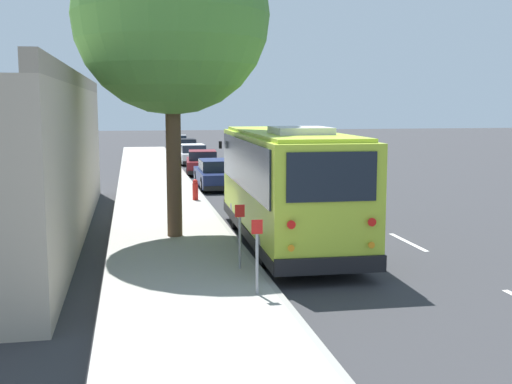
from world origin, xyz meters
TOP-DOWN VIEW (x-y plane):
  - ground_plane at (0.00, 0.00)m, footprint 160.00×160.00m
  - sidewalk_slab at (0.00, 3.77)m, footprint 80.00×3.38m
  - curb_strip at (0.00, 2.01)m, footprint 80.00×0.14m
  - shuttle_bus at (-0.17, 0.65)m, footprint 8.84×2.67m
  - parked_sedan_navy at (12.27, 0.99)m, footprint 4.66×1.73m
  - parked_sedan_maroon at (18.46, 0.92)m, footprint 4.24×2.08m
  - parked_sedan_white at (24.70, 0.89)m, footprint 4.31×1.89m
  - parked_sedan_black at (30.38, 0.86)m, footprint 4.13×1.73m
  - parked_sedan_gray at (36.61, 1.02)m, footprint 4.54×2.03m
  - street_tree at (1.01, 3.64)m, footprint 5.35×5.35m
  - sign_post_near at (-5.12, 2.45)m, footprint 0.06×0.22m
  - sign_post_far at (-3.12, 2.45)m, footprint 0.06×0.22m
  - fire_hydrant at (7.64, 2.39)m, footprint 0.22×0.22m
  - lane_stripe_mid at (-0.55, -2.78)m, footprint 2.40×0.14m
  - lane_stripe_ahead at (5.45, -2.78)m, footprint 2.40×0.14m

SIDE VIEW (x-z plane):
  - ground_plane at x=0.00m, z-range 0.00..0.00m
  - lane_stripe_mid at x=-0.55m, z-range 0.00..0.01m
  - lane_stripe_ahead at x=5.45m, z-range 0.00..0.01m
  - sidewalk_slab at x=0.00m, z-range 0.00..0.15m
  - curb_strip at x=0.00m, z-range 0.00..0.15m
  - fire_hydrant at x=7.64m, z-range 0.15..0.96m
  - parked_sedan_white at x=24.70m, z-range -0.05..1.23m
  - parked_sedan_maroon at x=18.46m, z-range -0.05..1.26m
  - parked_sedan_navy at x=12.27m, z-range -0.05..1.28m
  - parked_sedan_gray at x=36.61m, z-range -0.05..1.28m
  - parked_sedan_black at x=30.38m, z-range -0.05..1.28m
  - sign_post_far at x=-3.12m, z-range 0.17..1.64m
  - sign_post_near at x=-5.12m, z-range 0.17..1.65m
  - shuttle_bus at x=-0.17m, z-range 0.12..3.40m
  - street_tree at x=1.01m, z-range 1.81..11.36m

